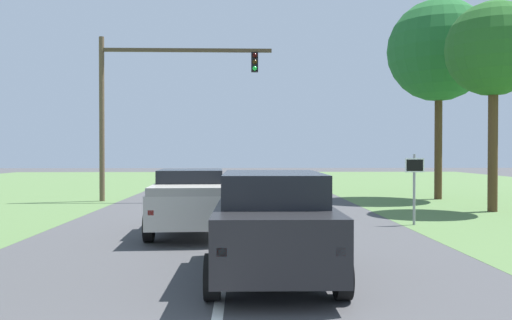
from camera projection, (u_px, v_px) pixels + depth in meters
The scene contains 7 objects.
ground_plane at pixel (230, 232), 14.76m from camera, with size 120.00×120.00×0.00m, color #424244.
red_suv_near at pixel (273, 222), 9.39m from camera, with size 2.28×4.45×1.91m.
pickup_truck_lead at pixel (191, 199), 14.72m from camera, with size 2.40×5.51×1.80m.
traffic_light at pixel (148, 92), 24.08m from camera, with size 8.03×0.40×7.65m.
keep_moving_sign at pixel (414, 179), 16.17m from camera, with size 0.60×0.09×2.22m.
oak_tree_right at pixel (439, 51), 25.02m from camera, with size 4.91×4.91×9.67m.
extra_tree_1 at pixel (494, 50), 19.74m from camera, with size 3.59×3.59×8.04m.
Camera 1 is at (0.33, -3.57, 2.28)m, focal length 36.31 mm.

